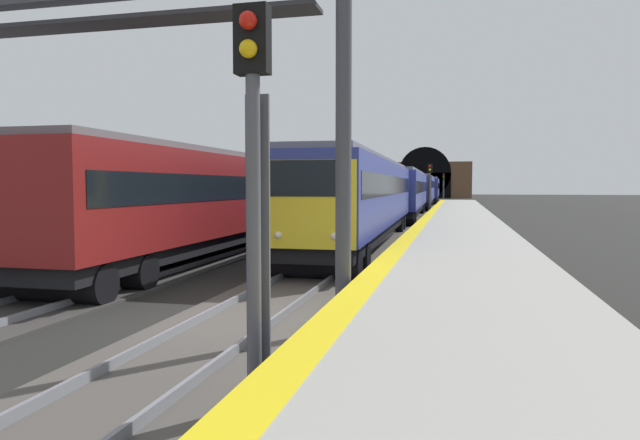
% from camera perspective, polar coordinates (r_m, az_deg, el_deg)
% --- Properties ---
extents(ground_plane, '(320.00, 320.00, 0.00)m').
position_cam_1_polar(ground_plane, '(11.20, -7.75, -10.20)').
color(ground_plane, black).
extents(platform_right, '(112.00, 3.80, 1.00)m').
position_cam_1_polar(platform_right, '(10.35, 14.40, -8.59)').
color(platform_right, '#9E9B93').
rests_on(platform_right, ground_plane).
extents(platform_right_edge_strip, '(112.00, 0.50, 0.01)m').
position_cam_1_polar(platform_right_edge_strip, '(10.37, 5.24, -5.65)').
color(platform_right_edge_strip, yellow).
rests_on(platform_right_edge_strip, platform_right).
extents(track_main_line, '(160.00, 2.93, 0.21)m').
position_cam_1_polar(track_main_line, '(11.19, -7.75, -10.00)').
color(track_main_line, '#4C4742').
rests_on(track_main_line, ground_plane).
extents(track_adjacent_line, '(160.00, 3.00, 0.21)m').
position_cam_1_polar(track_adjacent_line, '(13.68, -27.20, -7.87)').
color(track_adjacent_line, '#383533').
rests_on(track_adjacent_line, ground_plane).
extents(train_main_approaching, '(83.18, 3.15, 3.82)m').
position_cam_1_polar(train_main_approaching, '(55.81, 9.53, 3.00)').
color(train_main_approaching, navy).
rests_on(train_main_approaching, ground_plane).
extents(train_adjacent_platform, '(40.97, 3.10, 4.76)m').
position_cam_1_polar(train_adjacent_platform, '(31.32, -2.77, 2.70)').
color(train_adjacent_platform, maroon).
rests_on(train_adjacent_platform, ground_plane).
extents(railway_signal_near, '(0.39, 0.38, 4.62)m').
position_cam_1_polar(railway_signal_near, '(6.35, -6.70, 4.25)').
color(railway_signal_near, '#4C4C54').
rests_on(railway_signal_near, ground_plane).
extents(railway_signal_mid, '(0.39, 0.38, 4.47)m').
position_cam_1_polar(railway_signal_mid, '(48.73, 11.04, 3.46)').
color(railway_signal_mid, '#4C4C54').
rests_on(railway_signal_mid, ground_plane).
extents(railway_signal_far, '(0.39, 0.38, 4.72)m').
position_cam_1_polar(railway_signal_far, '(101.49, 12.39, 3.58)').
color(railway_signal_far, '#4C4C54').
rests_on(railway_signal_far, ground_plane).
extents(overhead_signal_gantry, '(0.70, 9.22, 6.55)m').
position_cam_1_polar(overhead_signal_gantry, '(11.89, -20.03, 14.89)').
color(overhead_signal_gantry, '#3F3F47').
rests_on(overhead_signal_gantry, ground_plane).
extents(tunnel_portal, '(2.99, 18.94, 10.61)m').
position_cam_1_polar(tunnel_portal, '(119.75, 10.57, 4.01)').
color(tunnel_portal, brown).
rests_on(tunnel_portal, ground_plane).
extents(catenary_mast_near, '(0.22, 2.40, 7.84)m').
position_cam_1_polar(catenary_mast_near, '(67.39, 0.54, 4.71)').
color(catenary_mast_near, '#595B60').
rests_on(catenary_mast_near, ground_plane).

